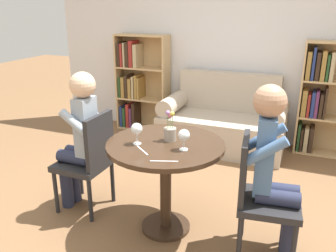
{
  "coord_description": "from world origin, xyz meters",
  "views": [
    {
      "loc": [
        0.96,
        -2.32,
        1.76
      ],
      "look_at": [
        0.0,
        0.05,
        0.88
      ],
      "focal_mm": 38.0,
      "sensor_mm": 36.0,
      "label": 1
    }
  ],
  "objects_px": {
    "person_left": "(80,137)",
    "wine_glass_left": "(137,129)",
    "chair_right": "(259,193)",
    "person_right": "(274,168)",
    "chair_left": "(89,158)",
    "flower_vase": "(170,132)",
    "bookshelf_right": "(325,98)",
    "bookshelf_left": "(138,83)",
    "couch": "(223,123)",
    "wine_glass_right": "(184,136)"
  },
  "relations": [
    {
      "from": "bookshelf_right",
      "to": "wine_glass_left",
      "type": "bearing_deg",
      "value": -120.47
    },
    {
      "from": "chair_right",
      "to": "person_right",
      "type": "height_order",
      "value": "person_right"
    },
    {
      "from": "chair_right",
      "to": "flower_vase",
      "type": "relative_size",
      "value": 3.76
    },
    {
      "from": "person_right",
      "to": "wine_glass_right",
      "type": "relative_size",
      "value": 8.18
    },
    {
      "from": "wine_glass_right",
      "to": "flower_vase",
      "type": "xyz_separation_m",
      "value": [
        -0.16,
        0.13,
        -0.04
      ]
    },
    {
      "from": "couch",
      "to": "chair_right",
      "type": "height_order",
      "value": "couch"
    },
    {
      "from": "bookshelf_right",
      "to": "chair_right",
      "type": "bearing_deg",
      "value": -100.86
    },
    {
      "from": "chair_right",
      "to": "chair_left",
      "type": "bearing_deg",
      "value": 80.62
    },
    {
      "from": "wine_glass_right",
      "to": "flower_vase",
      "type": "relative_size",
      "value": 0.65
    },
    {
      "from": "chair_left",
      "to": "person_left",
      "type": "xyz_separation_m",
      "value": [
        -0.09,
        0.0,
        0.18
      ]
    },
    {
      "from": "bookshelf_left",
      "to": "bookshelf_right",
      "type": "relative_size",
      "value": 1.0
    },
    {
      "from": "chair_left",
      "to": "flower_vase",
      "type": "distance_m",
      "value": 0.81
    },
    {
      "from": "chair_left",
      "to": "person_left",
      "type": "relative_size",
      "value": 0.72
    },
    {
      "from": "bookshelf_right",
      "to": "wine_glass_left",
      "type": "xyz_separation_m",
      "value": [
        -1.34,
        -2.28,
        0.18
      ]
    },
    {
      "from": "person_left",
      "to": "person_right",
      "type": "xyz_separation_m",
      "value": [
        1.62,
        -0.04,
        0.02
      ]
    },
    {
      "from": "flower_vase",
      "to": "chair_right",
      "type": "bearing_deg",
      "value": -6.95
    },
    {
      "from": "bookshelf_left",
      "to": "flower_vase",
      "type": "xyz_separation_m",
      "value": [
        1.35,
        -2.12,
        0.16
      ]
    },
    {
      "from": "person_left",
      "to": "flower_vase",
      "type": "distance_m",
      "value": 0.84
    },
    {
      "from": "chair_left",
      "to": "person_right",
      "type": "xyz_separation_m",
      "value": [
        1.53,
        -0.03,
        0.2
      ]
    },
    {
      "from": "person_left",
      "to": "bookshelf_left",
      "type": "bearing_deg",
      "value": -165.46
    },
    {
      "from": "wine_glass_left",
      "to": "bookshelf_right",
      "type": "bearing_deg",
      "value": 59.53
    },
    {
      "from": "bookshelf_right",
      "to": "chair_left",
      "type": "relative_size",
      "value": 1.51
    },
    {
      "from": "chair_left",
      "to": "chair_right",
      "type": "xyz_separation_m",
      "value": [
        1.45,
        -0.05,
        0.0
      ]
    },
    {
      "from": "couch",
      "to": "chair_left",
      "type": "height_order",
      "value": "couch"
    },
    {
      "from": "flower_vase",
      "to": "person_left",
      "type": "bearing_deg",
      "value": -177.79
    },
    {
      "from": "bookshelf_right",
      "to": "flower_vase",
      "type": "bearing_deg",
      "value": -118.19
    },
    {
      "from": "person_left",
      "to": "wine_glass_left",
      "type": "bearing_deg",
      "value": 79.27
    },
    {
      "from": "chair_left",
      "to": "person_left",
      "type": "bearing_deg",
      "value": -90.61
    },
    {
      "from": "bookshelf_left",
      "to": "chair_right",
      "type": "relative_size",
      "value": 1.51
    },
    {
      "from": "person_right",
      "to": "flower_vase",
      "type": "xyz_separation_m",
      "value": [
        -0.8,
        0.07,
        0.13
      ]
    },
    {
      "from": "wine_glass_left",
      "to": "flower_vase",
      "type": "height_order",
      "value": "flower_vase"
    },
    {
      "from": "bookshelf_left",
      "to": "person_left",
      "type": "relative_size",
      "value": 1.09
    },
    {
      "from": "person_right",
      "to": "person_left",
      "type": "bearing_deg",
      "value": 81.41
    },
    {
      "from": "couch",
      "to": "flower_vase",
      "type": "relative_size",
      "value": 6.39
    },
    {
      "from": "bookshelf_right",
      "to": "chair_left",
      "type": "xyz_separation_m",
      "value": [
        -1.87,
        -2.16,
        -0.19
      ]
    },
    {
      "from": "bookshelf_left",
      "to": "couch",
      "type": "bearing_deg",
      "value": -11.2
    },
    {
      "from": "bookshelf_right",
      "to": "person_right",
      "type": "distance_m",
      "value": 2.22
    },
    {
      "from": "chair_left",
      "to": "wine_glass_left",
      "type": "height_order",
      "value": "wine_glass_left"
    },
    {
      "from": "person_left",
      "to": "person_right",
      "type": "height_order",
      "value": "person_right"
    },
    {
      "from": "person_right",
      "to": "flower_vase",
      "type": "height_order",
      "value": "person_right"
    },
    {
      "from": "bookshelf_left",
      "to": "person_right",
      "type": "distance_m",
      "value": 3.06
    },
    {
      "from": "bookshelf_left",
      "to": "wine_glass_right",
      "type": "distance_m",
      "value": 2.72
    },
    {
      "from": "bookshelf_left",
      "to": "flower_vase",
      "type": "bearing_deg",
      "value": -57.58
    },
    {
      "from": "person_left",
      "to": "wine_glass_right",
      "type": "relative_size",
      "value": 7.99
    },
    {
      "from": "bookshelf_left",
      "to": "person_right",
      "type": "height_order",
      "value": "bookshelf_left"
    },
    {
      "from": "flower_vase",
      "to": "wine_glass_right",
      "type": "bearing_deg",
      "value": -39.88
    },
    {
      "from": "person_left",
      "to": "wine_glass_left",
      "type": "distance_m",
      "value": 0.66
    },
    {
      "from": "wine_glass_right",
      "to": "bookshelf_left",
      "type": "bearing_deg",
      "value": 123.77
    },
    {
      "from": "bookshelf_right",
      "to": "wine_glass_right",
      "type": "xyz_separation_m",
      "value": [
        -0.98,
        -2.26,
        0.18
      ]
    },
    {
      "from": "bookshelf_right",
      "to": "chair_left",
      "type": "height_order",
      "value": "bookshelf_right"
    }
  ]
}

